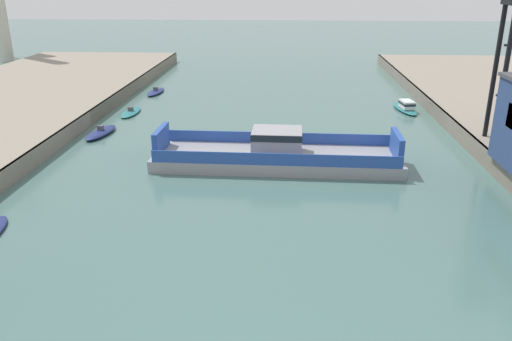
{
  "coord_description": "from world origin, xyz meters",
  "views": [
    {
      "loc": [
        2.33,
        -17.77,
        16.52
      ],
      "look_at": [
        0.0,
        21.0,
        2.0
      ],
      "focal_mm": 36.46,
      "sensor_mm": 36.0,
      "label": 1
    }
  ],
  "objects_px": {
    "chain_ferry": "(277,154)",
    "moored_boat_far_right": "(101,132)",
    "moored_boat_mid_left": "(156,92)",
    "moored_boat_mid_right": "(406,107)",
    "moored_boat_far_left": "(131,112)"
  },
  "relations": [
    {
      "from": "chain_ferry",
      "to": "moored_boat_mid_right",
      "type": "bearing_deg",
      "value": 53.17
    },
    {
      "from": "chain_ferry",
      "to": "moored_boat_mid_right",
      "type": "distance_m",
      "value": 27.41
    },
    {
      "from": "chain_ferry",
      "to": "moored_boat_mid_right",
      "type": "relative_size",
      "value": 3.15
    },
    {
      "from": "moored_boat_mid_right",
      "to": "moored_boat_far_right",
      "type": "height_order",
      "value": "moored_boat_mid_right"
    },
    {
      "from": "chain_ferry",
      "to": "moored_boat_mid_left",
      "type": "xyz_separation_m",
      "value": [
        -18.96,
        30.75,
        -0.81
      ]
    },
    {
      "from": "chain_ferry",
      "to": "moored_boat_far_right",
      "type": "xyz_separation_m",
      "value": [
        -19.73,
        8.6,
        -0.74
      ]
    },
    {
      "from": "moored_boat_mid_left",
      "to": "moored_boat_far_left",
      "type": "relative_size",
      "value": 1.03
    },
    {
      "from": "chain_ferry",
      "to": "moored_boat_far_left",
      "type": "distance_m",
      "value": 26.51
    },
    {
      "from": "moored_boat_mid_right",
      "to": "moored_boat_far_left",
      "type": "xyz_separation_m",
      "value": [
        -35.59,
        -3.63,
        -0.34
      ]
    },
    {
      "from": "moored_boat_far_right",
      "to": "chain_ferry",
      "type": "bearing_deg",
      "value": -23.57
    },
    {
      "from": "moored_boat_mid_left",
      "to": "moored_boat_mid_right",
      "type": "xyz_separation_m",
      "value": [
        35.39,
        -8.82,
        0.3
      ]
    },
    {
      "from": "moored_boat_far_left",
      "to": "moored_boat_far_right",
      "type": "relative_size",
      "value": 0.94
    },
    {
      "from": "moored_boat_mid_left",
      "to": "moored_boat_far_right",
      "type": "distance_m",
      "value": 22.16
    },
    {
      "from": "moored_boat_mid_left",
      "to": "moored_boat_mid_right",
      "type": "relative_size",
      "value": 0.85
    },
    {
      "from": "moored_boat_mid_right",
      "to": "moored_boat_far_left",
      "type": "bearing_deg",
      "value": -174.17
    }
  ]
}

